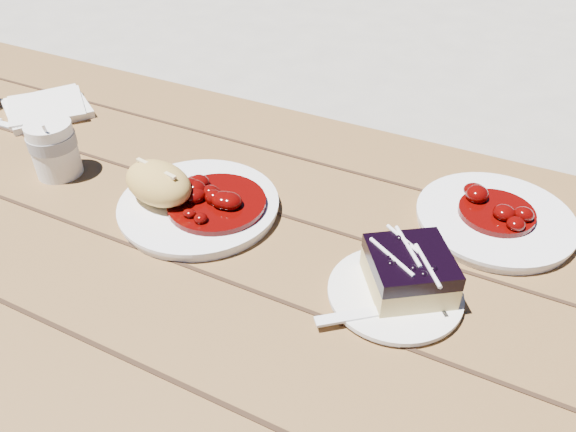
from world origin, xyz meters
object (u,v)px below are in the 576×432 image
at_px(picnic_table, 116,266).
at_px(main_plate, 199,207).
at_px(bread_roll, 158,183).
at_px(second_plate, 495,220).
at_px(blueberry_cake, 409,270).
at_px(dessert_plate, 395,294).
at_px(coffee_cup, 54,149).

xyz_separation_m(picnic_table, main_plate, (0.17, 0.03, 0.17)).
bearing_deg(bread_roll, second_plate, 22.35).
distance_m(blueberry_cake, second_plate, 0.21).
distance_m(picnic_table, second_plate, 0.64).
bearing_deg(main_plate, dessert_plate, -7.01).
xyz_separation_m(main_plate, second_plate, (0.41, 0.17, 0.00)).
distance_m(bread_roll, blueberry_cake, 0.39).
distance_m(picnic_table, blueberry_cake, 0.55).
bearing_deg(dessert_plate, blueberry_cake, 56.31).
distance_m(dessert_plate, blueberry_cake, 0.04).
relative_size(dessert_plate, second_plate, 0.74).
bearing_deg(main_plate, picnic_table, -169.27).
bearing_deg(dessert_plate, bread_roll, 176.99).
relative_size(picnic_table, bread_roll, 17.04).
bearing_deg(picnic_table, dessert_plate, -0.79).
relative_size(blueberry_cake, coffee_cup, 1.50).
xyz_separation_m(main_plate, bread_roll, (-0.05, -0.02, 0.04)).
xyz_separation_m(blueberry_cake, coffee_cup, (-0.60, 0.01, 0.01)).
bearing_deg(dessert_plate, coffee_cup, 177.76).
bearing_deg(picnic_table, second_plate, 19.26).
distance_m(blueberry_cake, coffee_cup, 0.60).
height_order(picnic_table, second_plate, second_plate).
bearing_deg(blueberry_cake, second_plate, 34.27).
xyz_separation_m(bread_roll, blueberry_cake, (0.39, -0.01, -0.01)).
bearing_deg(blueberry_cake, coffee_cup, 144.24).
height_order(main_plate, bread_roll, bread_roll).
relative_size(bread_roll, second_plate, 0.52).
bearing_deg(picnic_table, blueberry_cake, 0.91).
bearing_deg(picnic_table, bread_roll, 6.24).
xyz_separation_m(dessert_plate, second_plate, (0.08, 0.21, 0.00)).
distance_m(picnic_table, main_plate, 0.25).
bearing_deg(blueberry_cake, picnic_table, 145.92).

